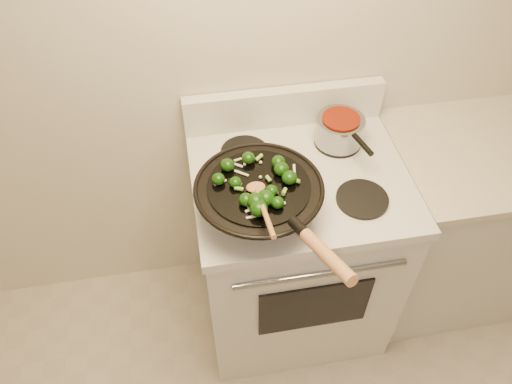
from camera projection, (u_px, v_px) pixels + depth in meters
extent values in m
plane|color=beige|center=(315.00, 30.00, 1.74)|extent=(3.50, 0.00, 3.50)
cube|color=silver|center=(293.00, 254.00, 2.14)|extent=(0.76, 0.64, 0.88)
cube|color=silver|center=(300.00, 180.00, 1.80)|extent=(0.78, 0.66, 0.04)
cube|color=silver|center=(284.00, 107.00, 1.93)|extent=(0.78, 0.05, 0.16)
cylinder|color=gray|center=(321.00, 274.00, 1.67)|extent=(0.60, 0.02, 0.02)
cube|color=black|center=(314.00, 308.00, 1.85)|extent=(0.42, 0.01, 0.28)
cylinder|color=black|center=(259.00, 213.00, 1.66)|extent=(0.18, 0.18, 0.01)
cylinder|color=black|center=(362.00, 199.00, 1.70)|extent=(0.18, 0.18, 0.01)
cylinder|color=black|center=(245.00, 152.00, 1.86)|extent=(0.18, 0.18, 0.01)
cylinder|color=black|center=(338.00, 141.00, 1.90)|extent=(0.18, 0.18, 0.01)
cube|color=silver|center=(462.00, 224.00, 2.25)|extent=(0.76, 0.60, 0.88)
cube|color=beige|center=(498.00, 150.00, 1.92)|extent=(0.78, 0.62, 0.03)
torus|color=black|center=(259.00, 187.00, 1.57)|extent=(0.42, 0.42, 0.02)
cylinder|color=black|center=(259.00, 187.00, 1.57)|extent=(0.33, 0.33, 0.01)
cylinder|color=black|center=(298.00, 227.00, 1.39)|extent=(0.05, 0.08, 0.05)
cylinder|color=#A76E42|center=(328.00, 256.00, 1.28)|extent=(0.10, 0.22, 0.09)
ellipsoid|color=black|center=(246.00, 200.00, 1.50)|extent=(0.04, 0.04, 0.04)
cylinder|color=#548630|center=(250.00, 202.00, 1.51)|extent=(0.02, 0.02, 0.01)
ellipsoid|color=black|center=(248.00, 158.00, 1.63)|extent=(0.04, 0.04, 0.04)
ellipsoid|color=black|center=(227.00, 165.00, 1.60)|extent=(0.05, 0.05, 0.04)
ellipsoid|color=black|center=(218.00, 179.00, 1.56)|extent=(0.04, 0.04, 0.04)
cylinder|color=#548630|center=(222.00, 181.00, 1.57)|extent=(0.02, 0.01, 0.01)
ellipsoid|color=black|center=(278.00, 162.00, 1.61)|extent=(0.05, 0.05, 0.04)
ellipsoid|color=black|center=(281.00, 169.00, 1.59)|extent=(0.05, 0.05, 0.04)
ellipsoid|color=black|center=(235.00, 182.00, 1.55)|extent=(0.04, 0.04, 0.03)
cylinder|color=#548630|center=(239.00, 184.00, 1.56)|extent=(0.02, 0.02, 0.02)
ellipsoid|color=black|center=(266.00, 198.00, 1.50)|extent=(0.05, 0.05, 0.05)
ellipsoid|color=black|center=(277.00, 202.00, 1.50)|extent=(0.04, 0.04, 0.03)
ellipsoid|color=black|center=(259.00, 208.00, 1.47)|extent=(0.06, 0.06, 0.05)
cylinder|color=#548630|center=(264.00, 211.00, 1.49)|extent=(0.01, 0.02, 0.02)
ellipsoid|color=black|center=(289.00, 178.00, 1.56)|extent=(0.05, 0.05, 0.04)
ellipsoid|color=black|center=(256.00, 201.00, 1.49)|extent=(0.06, 0.06, 0.05)
ellipsoid|color=black|center=(272.00, 190.00, 1.53)|extent=(0.04, 0.04, 0.03)
cylinder|color=#548630|center=(275.00, 192.00, 1.54)|extent=(0.02, 0.02, 0.02)
cube|color=beige|center=(242.00, 173.00, 1.60)|extent=(0.05, 0.04, 0.00)
cube|color=beige|center=(235.00, 164.00, 1.63)|extent=(0.05, 0.04, 0.00)
cube|color=beige|center=(254.00, 216.00, 1.48)|extent=(0.05, 0.01, 0.00)
cube|color=beige|center=(291.00, 177.00, 1.59)|extent=(0.04, 0.03, 0.00)
cube|color=beige|center=(262.00, 214.00, 1.48)|extent=(0.04, 0.03, 0.00)
cube|color=beige|center=(253.00, 209.00, 1.50)|extent=(0.05, 0.02, 0.00)
cube|color=beige|center=(220.00, 182.00, 1.57)|extent=(0.04, 0.02, 0.00)
cube|color=beige|center=(294.00, 170.00, 1.61)|extent=(0.02, 0.06, 0.00)
cube|color=beige|center=(250.00, 209.00, 1.50)|extent=(0.02, 0.04, 0.00)
cube|color=beige|center=(241.00, 159.00, 1.64)|extent=(0.05, 0.02, 0.00)
cylinder|color=#6BA334|center=(284.00, 192.00, 1.54)|extent=(0.03, 0.03, 0.02)
cylinder|color=#6BA334|center=(297.00, 181.00, 1.57)|extent=(0.03, 0.02, 0.02)
cylinder|color=#6BA334|center=(239.00, 189.00, 1.55)|extent=(0.02, 0.03, 0.01)
cylinder|color=#6BA334|center=(268.00, 179.00, 1.58)|extent=(0.03, 0.02, 0.02)
cylinder|color=#6BA334|center=(259.00, 158.00, 1.64)|extent=(0.03, 0.03, 0.01)
sphere|color=beige|center=(261.00, 162.00, 1.63)|extent=(0.01, 0.01, 0.01)
sphere|color=beige|center=(284.00, 203.00, 1.51)|extent=(0.01, 0.01, 0.01)
sphere|color=beige|center=(260.00, 177.00, 1.59)|extent=(0.01, 0.01, 0.01)
sphere|color=beige|center=(278.00, 207.00, 1.50)|extent=(0.01, 0.01, 0.01)
sphere|color=beige|center=(245.00, 164.00, 1.63)|extent=(0.01, 0.01, 0.01)
ellipsoid|color=#A76E42|center=(256.00, 187.00, 1.55)|extent=(0.06, 0.05, 0.02)
cylinder|color=#A76E42|center=(264.00, 211.00, 1.44)|extent=(0.02, 0.25, 0.08)
cylinder|color=gray|center=(339.00, 130.00, 1.86)|extent=(0.18, 0.18, 0.10)
cylinder|color=#681404|center=(341.00, 119.00, 1.82)|extent=(0.14, 0.14, 0.01)
cylinder|color=black|center=(363.00, 145.00, 1.74)|extent=(0.05, 0.11, 0.02)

